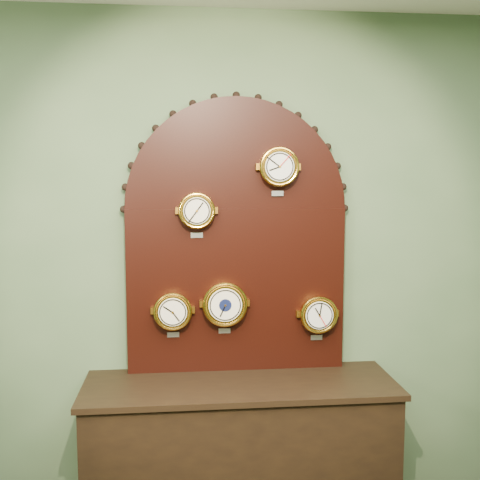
{
  "coord_description": "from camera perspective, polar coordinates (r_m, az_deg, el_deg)",
  "views": [
    {
      "loc": [
        -0.3,
        -0.65,
        1.91
      ],
      "look_at": [
        0.0,
        2.25,
        1.58
      ],
      "focal_mm": 42.73,
      "sensor_mm": 36.0,
      "label": 1
    }
  ],
  "objects": [
    {
      "name": "shop_counter",
      "position": [
        3.26,
        0.04,
        -21.12
      ],
      "size": [
        1.6,
        0.5,
        0.8
      ],
      "primitive_type": "cube",
      "color": "black",
      "rests_on": "ground_plane"
    },
    {
      "name": "barometer",
      "position": [
        3.12,
        -1.52,
        -6.41
      ],
      "size": [
        0.25,
        0.08,
        0.3
      ],
      "color": "gold",
      "rests_on": "display_board"
    },
    {
      "name": "hygrometer",
      "position": [
        3.12,
        -6.73,
        -7.05
      ],
      "size": [
        0.21,
        0.08,
        0.26
      ],
      "color": "gold",
      "rests_on": "display_board"
    },
    {
      "name": "roman_clock",
      "position": [
        3.04,
        -4.34,
        2.94
      ],
      "size": [
        0.19,
        0.08,
        0.25
      ],
      "color": "gold",
      "rests_on": "display_board"
    },
    {
      "name": "display_board",
      "position": [
        3.12,
        -0.37,
        1.24
      ],
      "size": [
        1.26,
        0.06,
        1.53
      ],
      "color": "black",
      "rests_on": "shop_counter"
    },
    {
      "name": "tide_clock",
      "position": [
        3.21,
        7.81,
        -7.35
      ],
      "size": [
        0.21,
        0.08,
        0.26
      ],
      "color": "gold",
      "rests_on": "display_board"
    },
    {
      "name": "wall_back",
      "position": [
        3.2,
        -0.45,
        -2.71
      ],
      "size": [
        4.0,
        0.0,
        4.0
      ],
      "primitive_type": "plane",
      "rotation": [
        1.57,
        0.0,
        0.0
      ],
      "color": "#516C49",
      "rests_on": "ground"
    },
    {
      "name": "arabic_clock",
      "position": [
        3.08,
        3.89,
        7.3
      ],
      "size": [
        0.21,
        0.08,
        0.26
      ],
      "color": "gold",
      "rests_on": "display_board"
    }
  ]
}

